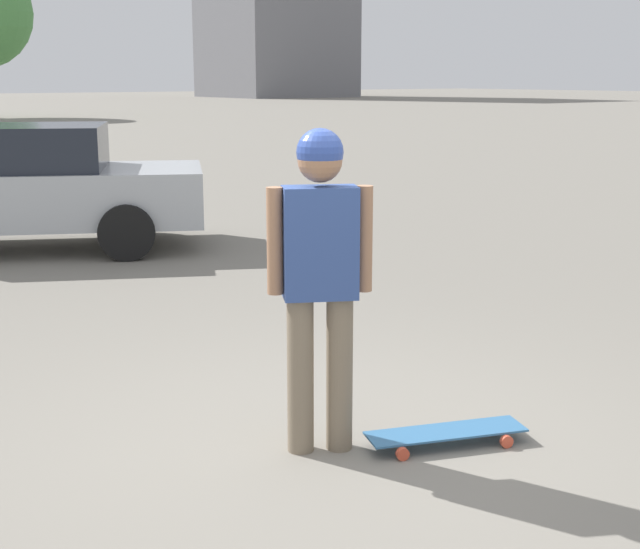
{
  "coord_description": "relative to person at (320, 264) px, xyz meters",
  "views": [
    {
      "loc": [
        -3.79,
        2.75,
        2.05
      ],
      "look_at": [
        0.0,
        0.0,
        1.01
      ],
      "focal_mm": 50.0,
      "sensor_mm": 36.0,
      "label": 1
    }
  ],
  "objects": [
    {
      "name": "person",
      "position": [
        0.0,
        0.0,
        0.0
      ],
      "size": [
        0.36,
        0.52,
        1.79
      ],
      "rotation": [
        0.0,
        0.0,
        -2.06
      ],
      "color": "#7A6B56",
      "rests_on": "ground_plane"
    },
    {
      "name": "skateboard",
      "position": [
        -0.37,
        -0.62,
        -0.99
      ],
      "size": [
        0.54,
        0.95,
        0.08
      ],
      "rotation": [
        0.0,
        0.0,
        1.22
      ],
      "color": "#336693",
      "rests_on": "ground_plane"
    },
    {
      "name": "car_parked_near",
      "position": [
        6.99,
        -0.47,
        -0.3
      ],
      "size": [
        3.68,
        4.91,
        1.49
      ],
      "rotation": [
        0.0,
        0.0,
        1.1
      ],
      "color": "#ADB2B7",
      "rests_on": "ground_plane"
    },
    {
      "name": "ground_plane",
      "position": [
        0.0,
        0.0,
        -1.06
      ],
      "size": [
        220.0,
        220.0,
        0.0
      ],
      "primitive_type": "plane",
      "color": "gray"
    }
  ]
}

